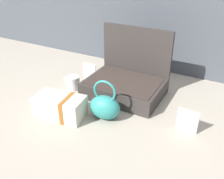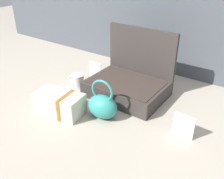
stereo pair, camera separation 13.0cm
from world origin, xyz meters
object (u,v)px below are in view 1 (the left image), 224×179
at_px(cream_toiletry_bag, 61,107).
at_px(poster_card_right, 90,72).
at_px(teal_pouch_handbag, 105,106).
at_px(coffee_mug, 73,83).
at_px(open_suitcase, 127,81).
at_px(info_card_left, 187,121).

xyz_separation_m(cream_toiletry_bag, poster_card_right, (-0.09, 0.40, 0.01)).
bearing_deg(poster_card_right, teal_pouch_handbag, -49.38).
relative_size(coffee_mug, poster_card_right, 0.91).
distance_m(open_suitcase, coffee_mug, 0.33).
xyz_separation_m(open_suitcase, teal_pouch_handbag, (0.02, -0.28, -0.01)).
xyz_separation_m(coffee_mug, info_card_left, (0.71, -0.08, 0.02)).
relative_size(coffee_mug, info_card_left, 0.98).
bearing_deg(info_card_left, open_suitcase, 157.98).
bearing_deg(poster_card_right, info_card_left, -20.68).
xyz_separation_m(teal_pouch_handbag, coffee_mug, (-0.32, 0.17, -0.03)).
distance_m(cream_toiletry_bag, poster_card_right, 0.41).
bearing_deg(open_suitcase, teal_pouch_handbag, -86.70).
height_order(teal_pouch_handbag, info_card_left, teal_pouch_handbag).
xyz_separation_m(teal_pouch_handbag, poster_card_right, (-0.29, 0.31, -0.01)).
height_order(cream_toiletry_bag, coffee_mug, cream_toiletry_bag).
xyz_separation_m(open_suitcase, cream_toiletry_bag, (-0.19, -0.38, -0.02)).
relative_size(cream_toiletry_bag, poster_card_right, 2.16).
xyz_separation_m(cream_toiletry_bag, info_card_left, (0.59, 0.18, 0.00)).
bearing_deg(cream_toiletry_bag, poster_card_right, 102.36).
bearing_deg(cream_toiletry_bag, open_suitcase, 63.57).
height_order(open_suitcase, poster_card_right, open_suitcase).
bearing_deg(teal_pouch_handbag, coffee_mug, 151.94).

